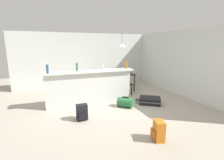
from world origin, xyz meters
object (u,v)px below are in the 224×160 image
bottle_clear (103,67)px  suitcase_flat_black (150,101)px  bottle_blue (47,69)px  dining_table (121,76)px  backpack_black (82,112)px  duffel_bag_green (125,102)px  dining_chair_near_partition (125,82)px  pendant_lamp (122,45)px  bottle_green (77,67)px  backpack_orange (158,131)px  bottle_amber (126,65)px

bottle_clear → suitcase_flat_black: bottle_clear is taller
bottle_blue → dining_table: (2.89, 1.29, -0.61)m
backpack_black → dining_table: bearing=47.2°
bottle_clear → duffel_bag_green: bottle_clear is taller
backpack_black → dining_chair_near_partition: bearing=39.9°
bottle_clear → pendant_lamp: pendant_lamp is taller
bottle_green → dining_table: (2.03, 1.21, -0.61)m
bottle_green → dining_chair_near_partition: (1.96, 0.63, -0.75)m
bottle_clear → dining_chair_near_partition: bearing=30.2°
dining_table → backpack_orange: 3.92m
backpack_black → bottle_green: bearing=85.1°
bottle_blue → bottle_clear: bearing=1.9°
pendant_lamp → dining_table: bearing=175.1°
bottle_clear → backpack_orange: bottle_clear is taller
bottle_clear → backpack_orange: (0.35, -2.58, -1.03)m
bottle_blue → pendant_lamp: size_ratio=0.38×
bottle_blue → suitcase_flat_black: bottle_blue is taller
bottle_blue → dining_table: bottle_blue is taller
dining_table → pendant_lamp: 1.29m
suitcase_flat_black → bottle_green: bearing=163.3°
dining_table → backpack_black: bearing=-132.8°
bottle_blue → backpack_orange: bearing=-50.9°
backpack_orange → duffel_bag_green: bearing=84.7°
backpack_orange → backpack_black: bearing=130.3°
bottle_amber → dining_chair_near_partition: bottle_amber is taller
bottle_blue → backpack_black: bottle_blue is taller
dining_chair_near_partition → backpack_orange: 3.33m
bottle_green → bottle_amber: size_ratio=0.95×
bottle_blue → backpack_orange: 3.42m
suitcase_flat_black → backpack_black: bearing=-170.2°
suitcase_flat_black → bottle_amber: bearing=132.2°
bottle_blue → bottle_green: bearing=5.3°
backpack_black → duffel_bag_green: 1.53m
bottle_clear → suitcase_flat_black: 1.93m
dining_table → backpack_black: (-2.12, -2.29, -0.44)m
dining_chair_near_partition → duffel_bag_green: dining_chair_near_partition is taller
pendant_lamp → duffel_bag_green: 2.67m
bottle_clear → dining_table: 1.81m
bottle_amber → duffel_bag_green: (-0.31, -0.62, -1.12)m
dining_chair_near_partition → duffel_bag_green: 1.45m
bottle_clear → dining_chair_near_partition: bottle_clear is taller
duffel_bag_green → dining_chair_near_partition: bearing=65.3°
bottle_green → pendant_lamp: (2.08, 1.20, 0.67)m
bottle_blue → pendant_lamp: bearing=23.6°
bottle_green → duffel_bag_green: 1.88m
dining_table → pendant_lamp: pendant_lamp is taller
bottle_blue → bottle_green: (0.86, 0.08, 0.00)m
dining_table → bottle_amber: bearing=-105.6°
bottle_blue → dining_chair_near_partition: 3.00m
dining_table → backpack_orange: bearing=-102.4°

